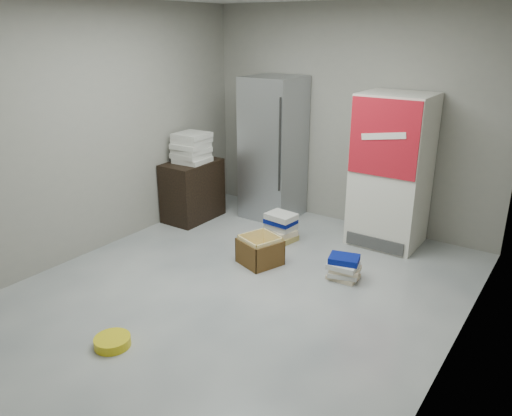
{
  "coord_description": "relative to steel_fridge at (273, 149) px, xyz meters",
  "views": [
    {
      "loc": [
        2.64,
        -3.43,
        2.48
      ],
      "look_at": [
        -0.2,
        0.7,
        0.67
      ],
      "focal_mm": 35.0,
      "sensor_mm": 36.0,
      "label": 1
    }
  ],
  "objects": [
    {
      "name": "room_shell",
      "position": [
        0.9,
        -2.13,
        0.85
      ],
      "size": [
        4.04,
        5.04,
        2.82
      ],
      "color": "gray",
      "rests_on": "ground"
    },
    {
      "name": "bucket_lid",
      "position": [
        0.58,
        -3.35,
        -0.91
      ],
      "size": [
        0.32,
        0.32,
        0.08
      ],
      "primitive_type": "cylinder",
      "rotation": [
        0.0,
        0.0,
        0.05
      ],
      "color": "gold",
      "rests_on": "ground"
    },
    {
      "name": "supply_box_stack",
      "position": [
        -0.82,
        -0.73,
        0.04
      ],
      "size": [
        0.44,
        0.45,
        0.39
      ],
      "color": "silver",
      "rests_on": "wood_shelf"
    },
    {
      "name": "phonebook_stack_side",
      "position": [
        1.65,
        -1.19,
        -0.82
      ],
      "size": [
        0.37,
        0.32,
        0.25
      ],
      "rotation": [
        0.0,
        0.0,
        0.16
      ],
      "color": "beige",
      "rests_on": "ground"
    },
    {
      "name": "cardboard_box",
      "position": [
        0.72,
        -1.38,
        -0.82
      ],
      "size": [
        0.51,
        0.51,
        0.32
      ],
      "rotation": [
        0.0,
        0.0,
        -0.34
      ],
      "color": "yellow",
      "rests_on": "ground"
    },
    {
      "name": "phonebook_stack_main",
      "position": [
        0.56,
        -0.68,
        -0.78
      ],
      "size": [
        0.42,
        0.38,
        0.35
      ],
      "rotation": [
        0.0,
        0.0,
        -0.22
      ],
      "color": "#A28F4C",
      "rests_on": "ground"
    },
    {
      "name": "ground",
      "position": [
        0.9,
        -2.13,
        -0.95
      ],
      "size": [
        5.0,
        5.0,
        0.0
      ],
      "primitive_type": "plane",
      "color": "#B1B1AC",
      "rests_on": "ground"
    },
    {
      "name": "wood_shelf",
      "position": [
        -0.83,
        -0.73,
        -0.55
      ],
      "size": [
        0.5,
        0.8,
        0.8
      ],
      "primitive_type": "cube",
      "color": "black",
      "rests_on": "ground"
    },
    {
      "name": "steel_fridge",
      "position": [
        0.0,
        0.0,
        0.0
      ],
      "size": [
        0.7,
        0.72,
        1.9
      ],
      "color": "#A9ABB1",
      "rests_on": "ground"
    },
    {
      "name": "coke_cooler",
      "position": [
        1.65,
        -0.01,
        -0.05
      ],
      "size": [
        0.8,
        0.73,
        1.8
      ],
      "color": "silver",
      "rests_on": "ground"
    }
  ]
}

